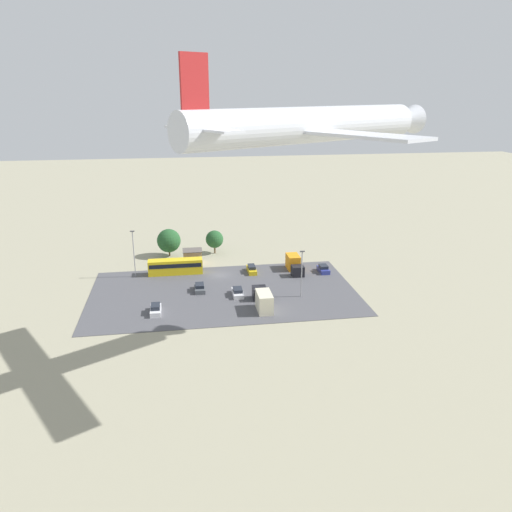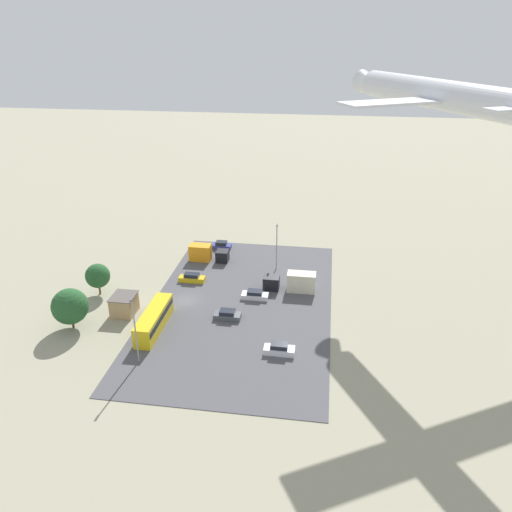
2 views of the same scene
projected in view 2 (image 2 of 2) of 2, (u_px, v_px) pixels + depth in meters
The scene contains 16 objects.
ground_plane at pixel (185, 301), 84.45m from camera, with size 400.00×400.00×0.00m, color gray.
parking_lot_surface at pixel (241, 305), 83.17m from camera, with size 50.96×29.67×0.08m.
shed_building at pixel (124, 304), 80.12m from camera, with size 4.31×3.73×3.23m.
bus at pixel (154, 319), 75.80m from camera, with size 11.38×2.64×3.17m.
parked_car_0 at pixel (279, 349), 70.49m from camera, with size 1.83×4.37×1.61m.
parked_car_1 at pixel (221, 246), 103.91m from camera, with size 1.95×4.00×1.57m.
parked_car_2 at pixel (227, 315), 79.00m from camera, with size 1.97×4.24×1.45m.
parked_car_3 at pixel (192, 278), 90.51m from camera, with size 1.71×4.71×1.55m.
parked_car_4 at pixel (255, 295), 84.89m from camera, with size 1.97×4.55×1.44m.
parked_truck_0 at pixel (293, 282), 87.12m from camera, with size 2.52×9.12×3.36m.
parked_truck_1 at pixel (207, 253), 98.40m from camera, with size 2.52×7.70×3.17m.
tree_near_shed at pixel (70, 306), 75.35m from camera, with size 5.51×5.51×6.55m.
tree_apron_mid at pixel (98, 276), 85.17m from camera, with size 4.20×4.20×5.62m.
light_pole_lot_centre at pixel (135, 328), 66.70m from camera, with size 0.90×0.28×9.99m.
light_pole_lot_edge at pixel (277, 245), 93.34m from camera, with size 0.90×0.28×9.07m.
airplane at pixel (434, 94), 74.26m from camera, with size 36.82×30.56×9.69m.
Camera 2 is at (71.00, 22.54, 42.25)m, focal length 35.00 mm.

